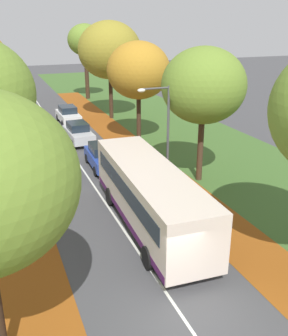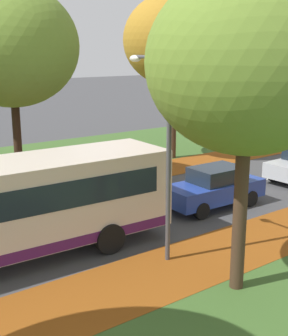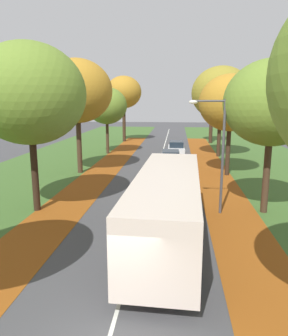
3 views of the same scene
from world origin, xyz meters
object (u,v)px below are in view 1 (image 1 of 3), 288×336
car_white_third_in_line (68,115)px  tree_right_near (204,86)px  car_silver_following (78,133)px  tree_right_far (110,50)px  bus (149,194)px  tree_right_mid (139,71)px  streetlamp_right (163,127)px  car_blue_lead (103,156)px  tree_right_distant (85,41)px

car_white_third_in_line → tree_right_near: bearing=-74.3°
tree_right_near → car_silver_following: tree_right_near is taller
tree_right_far → bus: 23.05m
car_white_third_in_line → bus: bearing=-90.8°
tree_right_mid → car_white_third_in_line: tree_right_mid is taller
tree_right_mid → tree_right_far: tree_right_far is taller
tree_right_mid → bus: size_ratio=0.75×
car_silver_following → bus: bearing=-89.3°
tree_right_far → bus: bearing=-102.2°
streetlamp_right → car_silver_following: 11.58m
car_silver_following → car_white_third_in_line: 6.62m
car_blue_lead → car_silver_following: bearing=92.3°
tree_right_mid → tree_right_distant: (0.59, 19.85, 1.25)m
tree_right_near → bus: bearing=-139.4°
tree_right_mid → tree_right_distant: tree_right_distant is taller
tree_right_distant → tree_right_mid: bearing=-91.7°
tree_right_distant → tree_right_near: bearing=-89.8°
tree_right_near → car_silver_following: bearing=116.6°
tree_right_far → bus: tree_right_far is taller
tree_right_near → tree_right_mid: bearing=94.6°
tree_right_mid → tree_right_far: size_ratio=0.85×
bus → car_blue_lead: bearing=89.5°
streetlamp_right → car_white_third_in_line: streetlamp_right is taller
tree_right_near → tree_right_distant: (-0.12, 28.63, 1.16)m
tree_right_mid → tree_right_far: (0.37, 8.87, 0.88)m
bus → tree_right_distant: bearing=81.4°
tree_right_far → car_blue_lead: bearing=-109.1°
car_silver_following → car_blue_lead: bearing=-87.7°
car_blue_lead → tree_right_distant: bearing=78.7°
tree_right_distant → streetlamp_right: size_ratio=1.49×
streetlamp_right → tree_right_near: bearing=8.6°
tree_right_near → bus: 7.86m
car_silver_following → tree_right_mid: bearing=-20.6°
tree_right_near → car_silver_following: 12.76m
bus → car_white_third_in_line: (0.29, 21.46, -0.89)m
tree_right_distant → car_white_third_in_line: size_ratio=2.11×
tree_right_distant → bus: tree_right_distant is taller
car_silver_following → car_white_third_in_line: same height
tree_right_far → streetlamp_right: size_ratio=1.55×
tree_right_mid → streetlamp_right: bearing=-102.2°
tree_right_distant → car_silver_following: bearing=-105.9°
tree_right_near → car_white_third_in_line: bearing=105.7°
tree_right_mid → car_blue_lead: (-4.31, -4.61, -4.88)m
tree_right_far → streetlamp_right: 18.43m
tree_right_far → tree_right_distant: size_ratio=1.04×
tree_right_near → car_blue_lead: (-5.02, 4.16, -4.98)m
streetlamp_right → car_blue_lead: size_ratio=1.41×
tree_right_near → tree_right_far: size_ratio=0.86×
tree_right_mid → car_blue_lead: size_ratio=1.86×
bus → car_blue_lead: size_ratio=2.47×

